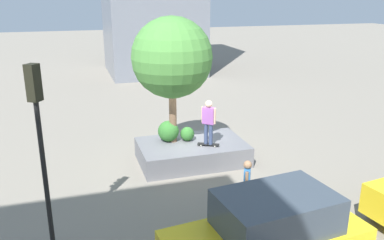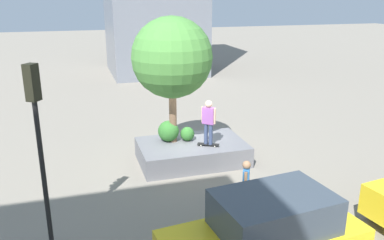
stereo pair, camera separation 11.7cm
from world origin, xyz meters
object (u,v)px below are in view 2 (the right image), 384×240
(skateboarder, at_px, (208,119))
(taxi_cab, at_px, (266,238))
(skateboard, at_px, (208,144))
(pedestrian_crossing, at_px, (246,182))
(plaza_tree, at_px, (172,58))
(traffic_light_corner, at_px, (37,127))
(planter_ledge, at_px, (192,152))

(skateboarder, relative_size, taxi_cab, 0.36)
(skateboard, xyz_separation_m, pedestrian_crossing, (0.02, 3.43, 0.10))
(plaza_tree, xyz_separation_m, skateboard, (-1.12, 0.83, -3.12))
(skateboarder, xyz_separation_m, traffic_light_corner, (5.45, 3.52, 1.37))
(plaza_tree, xyz_separation_m, skateboarder, (-1.12, 0.83, -2.15))
(planter_ledge, relative_size, skateboard, 4.92)
(planter_ledge, distance_m, skateboarder, 1.56)
(taxi_cab, bearing_deg, traffic_light_corner, -30.93)
(traffic_light_corner, relative_size, pedestrian_crossing, 2.94)
(plaza_tree, distance_m, skateboarder, 2.56)
(taxi_cab, relative_size, pedestrian_crossing, 2.92)
(traffic_light_corner, bearing_deg, planter_ledge, -141.21)
(skateboard, height_order, traffic_light_corner, traffic_light_corner)
(plaza_tree, bearing_deg, traffic_light_corner, 45.13)
(taxi_cab, bearing_deg, skateboarder, -97.57)
(plaza_tree, relative_size, skateboard, 5.77)
(planter_ledge, height_order, pedestrian_crossing, pedestrian_crossing)
(taxi_cab, bearing_deg, planter_ledge, -93.00)
(plaza_tree, bearing_deg, skateboard, 143.32)
(planter_ledge, relative_size, traffic_light_corner, 0.86)
(taxi_cab, bearing_deg, plaza_tree, -87.73)
(skateboard, xyz_separation_m, traffic_light_corner, (5.45, 3.52, 2.34))
(taxi_cab, bearing_deg, pedestrian_crossing, -105.87)
(taxi_cab, xyz_separation_m, traffic_light_corner, (4.62, -2.77, 2.11))
(plaza_tree, height_order, taxi_cab, plaza_tree)
(skateboard, relative_size, taxi_cab, 0.17)
(planter_ledge, distance_m, pedestrian_crossing, 3.96)
(planter_ledge, distance_m, plaza_tree, 3.63)
(plaza_tree, relative_size, taxi_cab, 1.01)
(skateboard, distance_m, pedestrian_crossing, 3.43)
(planter_ledge, xyz_separation_m, skateboard, (-0.48, 0.47, 0.44))
(skateboarder, xyz_separation_m, pedestrian_crossing, (0.02, 3.43, -0.87))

